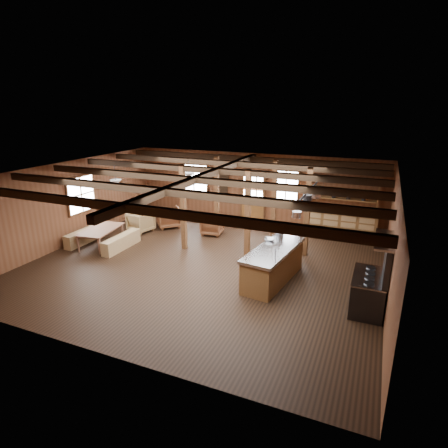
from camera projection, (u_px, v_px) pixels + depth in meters
The scene contains 22 objects.
room at pixel (203, 221), 10.74m from camera, with size 10.04×9.04×2.84m.
ceiling_joists at pixel (205, 175), 10.50m from camera, with size 9.80×8.82×0.18m.
timber_posts at pixel (245, 205), 12.37m from camera, with size 3.95×2.35×2.80m.
back_door at pixel (253, 202), 14.80m from camera, with size 1.02×0.08×2.15m.
window_back_left at pixel (194, 179), 15.55m from camera, with size 1.32×0.06×1.32m.
window_back_right at pixel (286, 187), 14.10m from camera, with size 1.02×0.06×1.32m.
window_left at pixel (81, 194), 12.96m from camera, with size 0.14×1.24×1.32m.
notice_boards at pixel (218, 180), 15.13m from camera, with size 1.08×0.03×0.90m.
back_counter at pixel (340, 221), 13.40m from camera, with size 2.55×0.60×2.45m.
pendant_lamps at pixel (154, 179), 12.19m from camera, with size 1.86×2.36×0.66m.
pot_rack at pixel (310, 199), 9.59m from camera, with size 0.41×3.00×0.46m.
kitchen_island at pixel (273, 264), 10.08m from camera, with size 1.20×2.59×1.20m.
step_stool at pixel (248, 274), 10.20m from camera, with size 0.42×0.30×0.37m, color olive.
commercial_range at pixel (371, 286), 8.63m from camera, with size 0.77×1.44×1.78m.
dining_table at pixel (102, 237), 12.66m from camera, with size 1.67×0.93×0.59m, color brown.
bench_wall at pixel (85, 236), 12.96m from camera, with size 0.32×1.69×0.47m, color olive.
bench_aisle at pixel (121, 242), 12.39m from camera, with size 0.32×1.68×0.46m, color olive.
armchair_a at pixel (169, 217), 14.54m from camera, with size 0.83×0.86×0.78m, color brown.
armchair_b at pixel (212, 225), 13.73m from camera, with size 0.73×0.75×0.68m, color brown.
armchair_c at pixel (141, 222), 14.05m from camera, with size 0.79×0.81×0.74m, color olive.
counter_pot at pixel (279, 234), 10.79m from camera, with size 0.28×0.28×0.17m, color silver.
bowl at pixel (269, 240), 10.48m from camera, with size 0.29×0.29×0.07m, color silver.
Camera 1 is at (4.56, -9.20, 4.62)m, focal length 30.00 mm.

